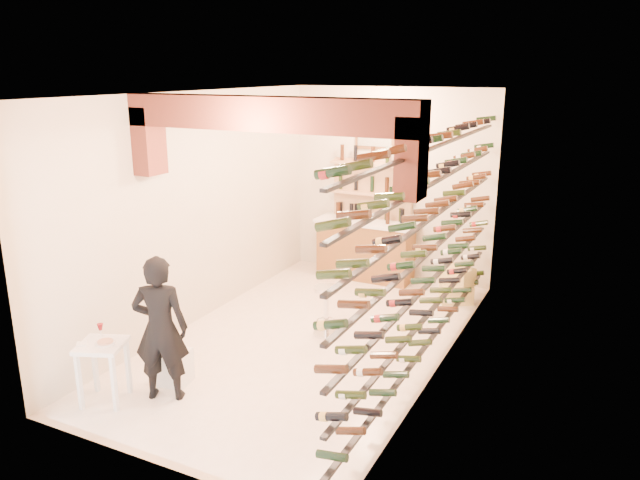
# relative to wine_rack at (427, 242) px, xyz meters

# --- Properties ---
(ground) EXTENTS (6.00, 6.00, 0.00)m
(ground) POSITION_rel_wine_rack_xyz_m (-1.53, 0.00, -1.55)
(ground) COLOR white
(ground) RESTS_ON ground
(room_shell) EXTENTS (3.52, 6.02, 3.21)m
(room_shell) POSITION_rel_wine_rack_xyz_m (-1.53, -0.26, 0.70)
(room_shell) COLOR beige
(room_shell) RESTS_ON ground
(wine_rack) EXTENTS (0.32, 5.70, 2.56)m
(wine_rack) POSITION_rel_wine_rack_xyz_m (0.00, 0.00, 0.00)
(wine_rack) COLOR black
(wine_rack) RESTS_ON ground
(back_counter) EXTENTS (1.70, 0.62, 1.29)m
(back_counter) POSITION_rel_wine_rack_xyz_m (-1.83, 2.65, -1.02)
(back_counter) COLOR brown
(back_counter) RESTS_ON ground
(back_shelving) EXTENTS (1.40, 0.31, 2.73)m
(back_shelving) POSITION_rel_wine_rack_xyz_m (-1.83, 2.89, -0.38)
(back_shelving) COLOR tan
(back_shelving) RESTS_ON ground
(tasting_table) EXTENTS (0.61, 0.61, 0.82)m
(tasting_table) POSITION_rel_wine_rack_xyz_m (-2.79, -2.37, -0.99)
(tasting_table) COLOR white
(tasting_table) RESTS_ON ground
(white_stool) EXTENTS (0.36, 0.36, 0.39)m
(white_stool) POSITION_rel_wine_rack_xyz_m (-2.37, -1.72, -1.35)
(white_stool) COLOR white
(white_stool) RESTS_ON ground
(person) EXTENTS (0.70, 0.60, 1.62)m
(person) POSITION_rel_wine_rack_xyz_m (-2.28, -2.02, -0.74)
(person) COLOR black
(person) RESTS_ON ground
(chrome_barstool) EXTENTS (0.35, 0.35, 0.68)m
(chrome_barstool) POSITION_rel_wine_rack_xyz_m (-1.41, 0.24, -1.15)
(chrome_barstool) COLOR silver
(chrome_barstool) RESTS_ON ground
(crate_lower) EXTENTS (0.58, 0.51, 0.29)m
(crate_lower) POSITION_rel_wine_rack_xyz_m (-0.13, 2.20, -1.40)
(crate_lower) COLOR tan
(crate_lower) RESTS_ON ground
(crate_upper) EXTENTS (0.55, 0.47, 0.27)m
(crate_upper) POSITION_rel_wine_rack_xyz_m (-0.13, 2.20, -1.12)
(crate_upper) COLOR tan
(crate_upper) RESTS_ON crate_lower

